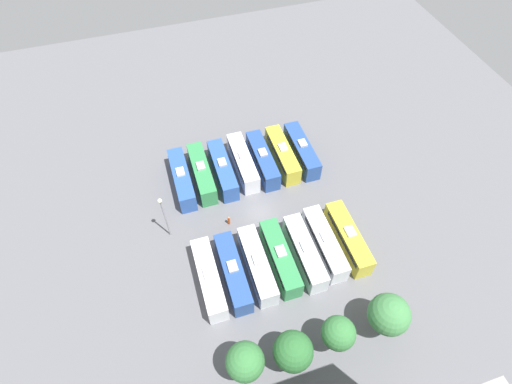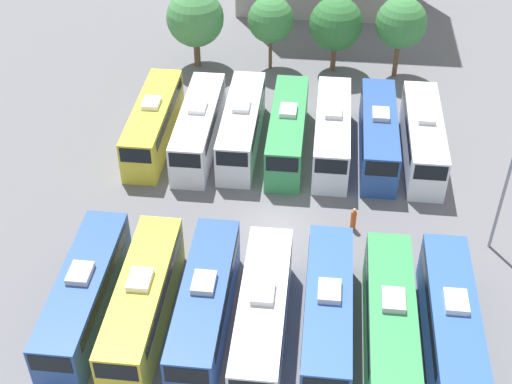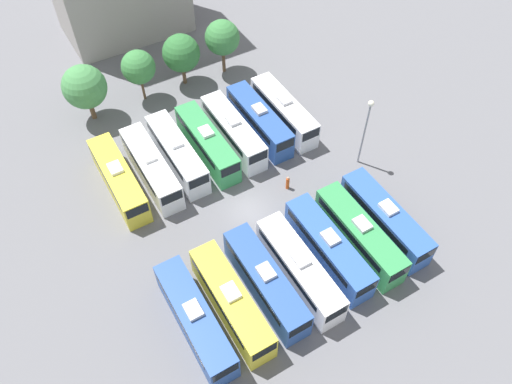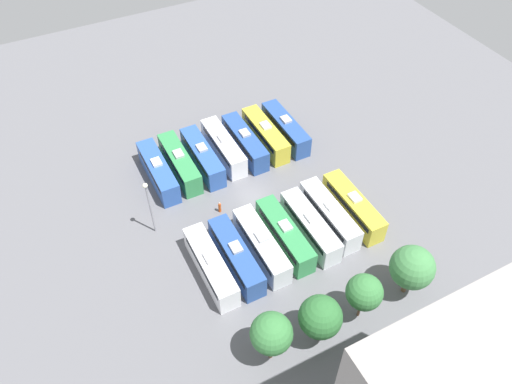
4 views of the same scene
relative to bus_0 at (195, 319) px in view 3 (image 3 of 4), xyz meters
The scene contains 21 objects.
ground_plane 13.25m from the bus_0, 40.99° to the left, with size 112.28×112.28×0.00m, color slate.
bus_0 is the anchor object (origin of this frame).
bus_1 3.30m from the bus_0, ahead, with size 2.49×10.66×3.60m.
bus_2 6.70m from the bus_0, ahead, with size 2.49×10.66×3.60m.
bus_3 9.88m from the bus_0, ahead, with size 2.49×10.66×3.60m.
bus_4 13.31m from the bus_0, ahead, with size 2.49×10.66×3.60m.
bus_5 16.60m from the bus_0, ahead, with size 2.49×10.66×3.60m.
bus_6 19.79m from the bus_0, ahead, with size 2.49×10.66×3.60m.
bus_7 17.35m from the bus_0, 90.05° to the left, with size 2.49×10.66×3.60m.
bus_8 17.50m from the bus_0, 78.77° to the left, with size 2.49×10.66×3.60m.
bus_9 18.82m from the bus_0, 69.72° to the left, with size 2.49×10.66×3.60m.
bus_10 20.04m from the bus_0, 60.34° to the left, with size 2.49×10.66×3.60m.
bus_11 21.91m from the bus_0, 53.12° to the left, with size 2.49×10.66×3.60m.
bus_12 24.11m from the bus_0, 46.90° to the left, with size 2.49×10.66×3.60m.
bus_13 26.33m from the bus_0, 41.74° to the left, with size 2.49×10.66×3.60m.
worker_person 17.33m from the bus_0, 31.37° to the left, with size 0.36×0.36×1.70m.
light_pole 25.03m from the bus_0, 19.55° to the left, with size 0.60×0.60×8.45m.
tree_0 29.50m from the bus_0, 87.77° to the left, with size 4.89×4.89×6.96m.
tree_1 30.64m from the bus_0, 75.68° to the left, with size 3.91×3.91×6.52m.
tree_2 32.63m from the bus_0, 66.45° to the left, with size 4.48×4.48×6.58m.
tree_3 34.78m from the bus_0, 58.10° to the left, with size 4.23×4.23×7.01m.
Camera 3 is at (-14.49, -26.21, 39.61)m, focal length 35.00 mm.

